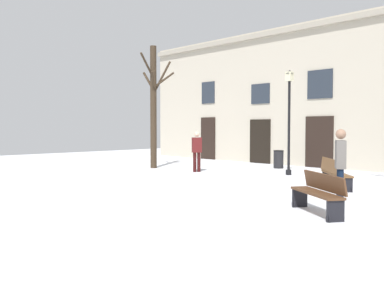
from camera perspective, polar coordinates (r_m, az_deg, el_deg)
The scene contains 9 objects.
ground_plane at distance 12.49m, azimuth -6.74°, elevation -6.31°, with size 36.58×36.58×0.00m, color white.
building_facade at distance 20.29m, azimuth 17.22°, elevation 6.60°, with size 22.86×0.60×6.74m.
tree_center at distance 19.23m, azimuth -5.20°, elevation 5.45°, with size 1.54×2.04×5.50m.
streetlamp at distance 16.80m, azimuth 12.96°, elevation 4.33°, with size 0.30×0.30×4.06m.
litter_bin at distance 19.46m, azimuth 11.59°, elevation -2.02°, with size 0.47×0.47×0.81m.
bench_back_to_back_left at distance 13.70m, azimuth 18.66°, elevation -3.69°, with size 1.62×1.66×0.90m.
bench_near_lamp at distance 9.55m, azimuth 16.68°, elevation -6.27°, with size 1.67×1.28×0.88m.
person_crossing_plaza at distance 17.49m, azimuth 0.65°, elevation -0.74°, with size 0.37×0.44×1.68m.
person_strolling at distance 10.70m, azimuth 19.37°, elevation -2.35°, with size 0.39×0.44×1.82m.
Camera 1 is at (9.88, -7.41, 1.88)m, focal length 39.56 mm.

